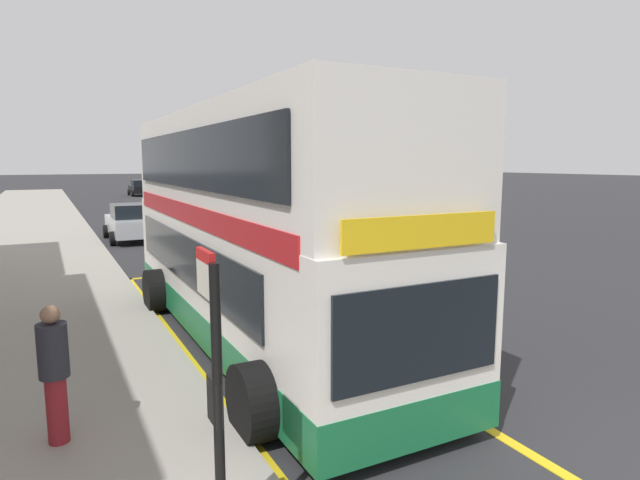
# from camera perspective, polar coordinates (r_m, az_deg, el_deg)

# --- Properties ---
(ground_plane) EXTENTS (260.00, 260.00, 0.00)m
(ground_plane) POSITION_cam_1_polar(r_m,az_deg,el_deg) (35.29, -17.53, 2.37)
(ground_plane) COLOR #28282B
(pavement_near) EXTENTS (6.00, 76.00, 0.14)m
(pavement_near) POSITION_cam_1_polar(r_m,az_deg,el_deg) (34.78, -28.96, 1.75)
(pavement_near) COLOR gray
(pavement_near) RESTS_ON ground
(double_decker_bus) EXTENTS (3.26, 10.25, 4.40)m
(double_decker_bus) POSITION_cam_1_polar(r_m,az_deg,el_deg) (10.30, -7.03, 0.55)
(double_decker_bus) COLOR white
(double_decker_bus) RESTS_ON ground
(bus_bay_markings) EXTENTS (3.01, 13.70, 0.01)m
(bus_bay_markings) POSITION_cam_1_polar(r_m,az_deg,el_deg) (10.71, -6.92, -10.46)
(bus_bay_markings) COLOR gold
(bus_bay_markings) RESTS_ON ground
(bus_stop_sign) EXTENTS (0.09, 0.51, 2.58)m
(bus_stop_sign) POSITION_cam_1_polar(r_m,az_deg,el_deg) (4.69, -11.23, -14.12)
(bus_stop_sign) COLOR black
(bus_stop_sign) RESTS_ON pavement_near
(parked_car_silver_far) EXTENTS (2.09, 4.20, 1.62)m
(parked_car_silver_far) POSITION_cam_1_polar(r_m,az_deg,el_deg) (21.41, -3.03, 1.25)
(parked_car_silver_far) COLOR #B2B5BA
(parked_car_silver_far) RESTS_ON ground
(parked_car_black_behind) EXTENTS (2.09, 4.20, 1.62)m
(parked_car_black_behind) POSITION_cam_1_polar(r_m,az_deg,el_deg) (57.84, -18.75, 5.31)
(parked_car_black_behind) COLOR black
(parked_car_black_behind) RESTS_ON ground
(parked_car_silver_ahead) EXTENTS (2.09, 4.20, 1.62)m
(parked_car_silver_ahead) POSITION_cam_1_polar(r_m,az_deg,el_deg) (24.96, -19.61, 1.79)
(parked_car_silver_ahead) COLOR #B2B5BA
(parked_car_silver_ahead) RESTS_ON ground
(parked_car_maroon_distant) EXTENTS (2.09, 4.20, 1.62)m
(parked_car_maroon_distant) POSITION_cam_1_polar(r_m,az_deg,el_deg) (43.84, -13.23, 4.69)
(parked_car_maroon_distant) COLOR maroon
(parked_car_maroon_distant) RESTS_ON ground
(pedestrian_waiting_near_sign) EXTENTS (0.34, 0.34, 1.68)m
(pedestrian_waiting_near_sign) POSITION_cam_1_polar(r_m,az_deg,el_deg) (7.12, -26.62, -12.26)
(pedestrian_waiting_near_sign) COLOR maroon
(pedestrian_waiting_near_sign) RESTS_ON pavement_near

